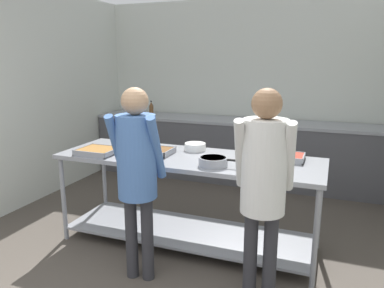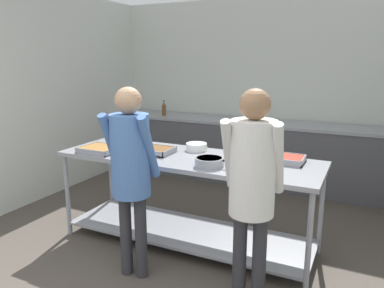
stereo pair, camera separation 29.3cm
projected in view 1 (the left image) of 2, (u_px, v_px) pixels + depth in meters
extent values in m
cube|color=silver|center=(242.00, 90.00, 5.70)|extent=(4.46, 0.06, 2.65)
cube|color=silver|center=(19.00, 98.00, 4.47)|extent=(0.06, 4.51, 2.65)
cube|color=#4C4C51|center=(235.00, 151.00, 5.56)|extent=(4.30, 0.62, 0.88)
cube|color=gray|center=(236.00, 121.00, 5.46)|extent=(4.30, 0.65, 0.04)
cube|color=black|center=(237.00, 121.00, 5.45)|extent=(0.53, 0.39, 0.02)
cube|color=gray|center=(188.00, 159.00, 3.53)|extent=(2.49, 0.81, 0.04)
cube|color=gray|center=(188.00, 232.00, 3.70)|extent=(2.41, 0.73, 0.02)
cylinder|color=gray|center=(64.00, 199.00, 3.72)|extent=(0.04, 0.04, 0.85)
cylinder|color=gray|center=(315.00, 240.00, 2.89)|extent=(0.04, 0.04, 0.85)
cylinder|color=gray|center=(104.00, 178.00, 4.37)|extent=(0.04, 0.04, 0.85)
cylinder|color=gray|center=(320.00, 207.00, 3.54)|extent=(0.04, 0.04, 0.85)
cube|color=gray|center=(98.00, 153.00, 3.63)|extent=(0.36, 0.32, 0.01)
cube|color=#9E6B33|center=(98.00, 151.00, 3.62)|extent=(0.34, 0.29, 0.04)
cube|color=gray|center=(88.00, 155.00, 3.48)|extent=(0.36, 0.01, 0.05)
cube|color=gray|center=(107.00, 147.00, 3.76)|extent=(0.36, 0.01, 0.05)
cube|color=gray|center=(83.00, 149.00, 3.68)|extent=(0.01, 0.32, 0.05)
cube|color=gray|center=(114.00, 153.00, 3.56)|extent=(0.01, 0.32, 0.05)
cube|color=gray|center=(149.00, 153.00, 3.65)|extent=(0.47, 0.27, 0.01)
cube|color=brown|center=(149.00, 150.00, 3.64)|extent=(0.44, 0.25, 0.04)
cube|color=gray|center=(142.00, 154.00, 3.53)|extent=(0.47, 0.01, 0.05)
cube|color=gray|center=(155.00, 147.00, 3.76)|extent=(0.47, 0.01, 0.05)
cube|color=gray|center=(128.00, 148.00, 3.72)|extent=(0.01, 0.27, 0.05)
cube|color=gray|center=(170.00, 152.00, 3.57)|extent=(0.01, 0.27, 0.05)
cylinder|color=white|center=(195.00, 150.00, 3.77)|extent=(0.22, 0.22, 0.01)
cylinder|color=white|center=(195.00, 148.00, 3.77)|extent=(0.22, 0.22, 0.01)
cylinder|color=white|center=(195.00, 147.00, 3.76)|extent=(0.22, 0.22, 0.01)
cylinder|color=white|center=(195.00, 146.00, 3.76)|extent=(0.21, 0.21, 0.01)
cylinder|color=white|center=(195.00, 145.00, 3.76)|extent=(0.21, 0.21, 0.01)
cylinder|color=white|center=(195.00, 144.00, 3.75)|extent=(0.21, 0.21, 0.01)
cylinder|color=gray|center=(213.00, 162.00, 3.21)|extent=(0.25, 0.25, 0.08)
cylinder|color=#B7472D|center=(213.00, 158.00, 3.21)|extent=(0.22, 0.22, 0.01)
cylinder|color=black|center=(235.00, 161.00, 3.14)|extent=(0.14, 0.02, 0.02)
cube|color=gray|center=(276.00, 158.00, 3.44)|extent=(0.49, 0.27, 0.01)
cube|color=#B23D2D|center=(277.00, 156.00, 3.44)|extent=(0.47, 0.25, 0.04)
cube|color=gray|center=(274.00, 159.00, 3.32)|extent=(0.49, 0.01, 0.05)
cube|color=gray|center=(279.00, 153.00, 3.56)|extent=(0.49, 0.01, 0.05)
cube|color=gray|center=(251.00, 154.00, 3.52)|extent=(0.01, 0.27, 0.05)
cube|color=gray|center=(304.00, 158.00, 3.35)|extent=(0.01, 0.27, 0.05)
cylinder|color=#2D2D33|center=(132.00, 237.00, 3.09)|extent=(0.10, 0.10, 0.71)
cylinder|color=#2D2D33|center=(147.00, 239.00, 3.05)|extent=(0.10, 0.10, 0.71)
cylinder|color=#4770B2|center=(117.00, 146.00, 2.94)|extent=(0.11, 0.31, 0.54)
cylinder|color=#4770B2|center=(157.00, 148.00, 2.86)|extent=(0.11, 0.31, 0.54)
cylinder|color=#4770B2|center=(137.00, 157.00, 2.91)|extent=(0.31, 0.31, 0.66)
sphere|color=tan|center=(135.00, 101.00, 2.82)|extent=(0.21, 0.21, 0.21)
cylinder|color=#2D2D33|center=(250.00, 256.00, 2.77)|extent=(0.10, 0.10, 0.73)
cylinder|color=#2D2D33|center=(270.00, 259.00, 2.74)|extent=(0.10, 0.10, 0.73)
cylinder|color=silver|center=(240.00, 154.00, 2.62)|extent=(0.10, 0.31, 0.55)
cylinder|color=silver|center=(290.00, 157.00, 2.54)|extent=(0.10, 0.31, 0.55)
cylinder|color=silver|center=(264.00, 167.00, 2.60)|extent=(0.32, 0.32, 0.67)
sphere|color=#8C6647|center=(267.00, 104.00, 2.50)|extent=(0.21, 0.21, 0.21)
cylinder|color=brown|center=(151.00, 111.00, 5.83)|extent=(0.07, 0.07, 0.16)
cone|color=brown|center=(151.00, 104.00, 5.80)|extent=(0.06, 0.06, 0.06)
cylinder|color=black|center=(151.00, 101.00, 5.79)|extent=(0.03, 0.03, 0.02)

